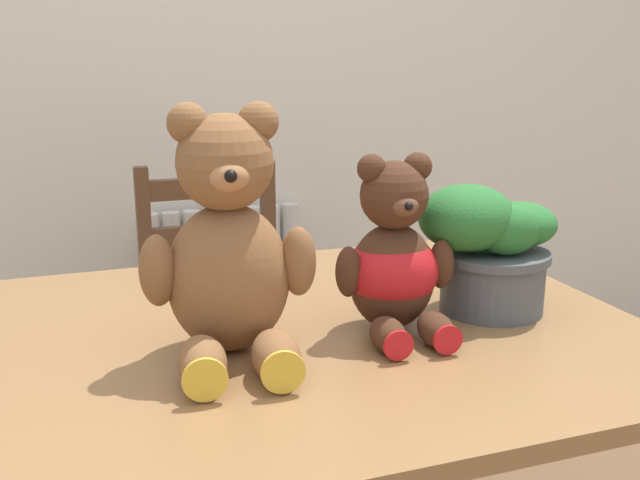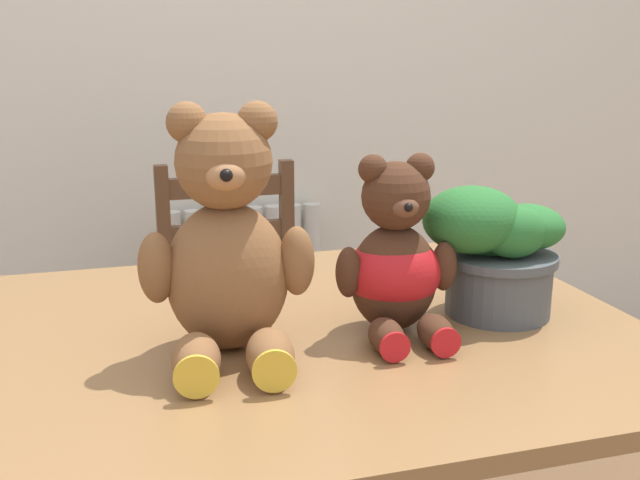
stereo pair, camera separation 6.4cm
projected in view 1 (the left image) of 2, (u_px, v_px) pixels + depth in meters
name	position (u px, v px, depth m)	size (l,w,h in m)	color
wall_back	(175.00, 31.00, 2.31)	(8.00, 0.04, 2.60)	silver
radiator	(226.00, 316.00, 2.53)	(0.56, 0.10, 0.71)	silver
dining_table	(298.00, 383.00, 1.28)	(1.20, 0.93, 0.76)	olive
wooden_chair_behind	(220.00, 328.00, 2.09)	(0.41, 0.39, 0.92)	brown
teddy_bear_left	(229.00, 250.00, 1.10)	(0.28, 0.29, 0.40)	brown
teddy_bear_right	(394.00, 261.00, 1.21)	(0.21, 0.22, 0.31)	#472819
potted_plant	(489.00, 245.00, 1.30)	(0.26, 0.21, 0.24)	#4C5156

